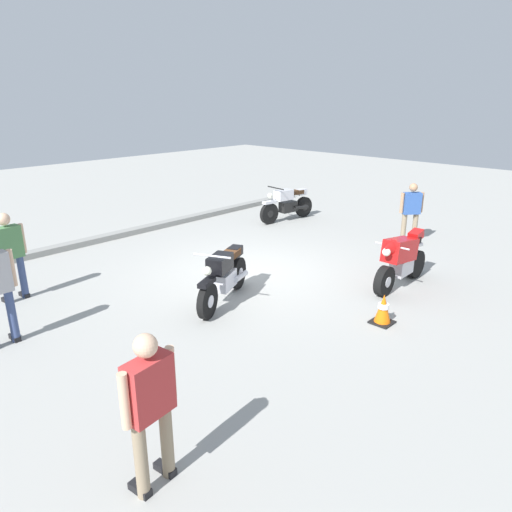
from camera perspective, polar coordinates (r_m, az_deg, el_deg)
ground_plane at (r=10.32m, az=-0.71°, el=-2.22°), size 40.00×40.00×0.00m
curb_edge at (r=13.74m, az=-14.60°, el=2.91°), size 14.00×0.30×0.15m
motorcycle_silver_cruiser at (r=14.72m, az=3.81°, el=6.32°), size 2.09×0.73×1.09m
motorcycle_red_sportbike at (r=9.94m, az=17.11°, el=-0.27°), size 1.96×0.70×1.14m
motorcycle_black_cruiser at (r=8.82m, az=-3.89°, el=-2.40°), size 1.95×1.01×1.09m
person_in_red_shirt at (r=4.76m, az=-12.66°, el=-16.94°), size 0.66×0.36×1.70m
person_in_green_shirt at (r=9.82m, az=-27.66°, el=0.49°), size 0.66×0.35×1.71m
person_in_blue_shirt at (r=12.96m, az=18.21°, el=5.32°), size 0.55×0.51×1.58m
traffic_cone at (r=8.37m, az=15.10°, el=-6.21°), size 0.36×0.36×0.53m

